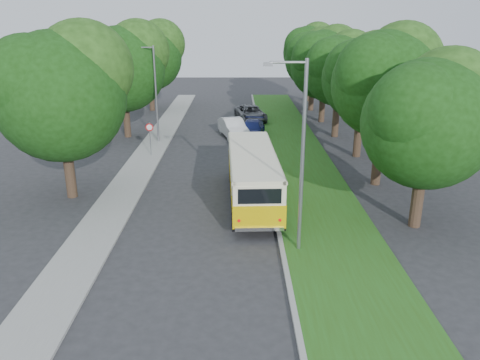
{
  "coord_description": "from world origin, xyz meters",
  "views": [
    {
      "loc": [
        1.7,
        -20.38,
        9.39
      ],
      "look_at": [
        1.83,
        2.44,
        1.5
      ],
      "focal_mm": 35.0,
      "sensor_mm": 36.0,
      "label": 1
    }
  ],
  "objects_px": {
    "car_silver": "(246,143)",
    "car_white": "(233,128)",
    "lamppost_far": "(154,91)",
    "car_blue": "(252,129)",
    "car_grey": "(251,113)",
    "lamppost_near": "(300,152)",
    "vintage_bus": "(253,177)"
  },
  "relations": [
    {
      "from": "car_silver",
      "to": "car_grey",
      "type": "relative_size",
      "value": 0.74
    },
    {
      "from": "car_blue",
      "to": "car_silver",
      "type": "bearing_deg",
      "value": -89.29
    },
    {
      "from": "lamppost_near",
      "to": "vintage_bus",
      "type": "relative_size",
      "value": 0.84
    },
    {
      "from": "vintage_bus",
      "to": "car_blue",
      "type": "distance_m",
      "value": 14.65
    },
    {
      "from": "car_white",
      "to": "car_blue",
      "type": "bearing_deg",
      "value": -21.75
    },
    {
      "from": "lamppost_near",
      "to": "car_silver",
      "type": "xyz_separation_m",
      "value": [
        -1.85,
        15.82,
        -3.7
      ]
    },
    {
      "from": "car_white",
      "to": "car_silver",
      "type": "bearing_deg",
      "value": -93.59
    },
    {
      "from": "lamppost_near",
      "to": "lamppost_far",
      "type": "distance_m",
      "value": 20.53
    },
    {
      "from": "lamppost_near",
      "to": "car_white",
      "type": "distance_m",
      "value": 20.95
    },
    {
      "from": "lamppost_near",
      "to": "car_white",
      "type": "xyz_separation_m",
      "value": [
        -2.85,
        20.44,
        -3.6
      ]
    },
    {
      "from": "vintage_bus",
      "to": "car_silver",
      "type": "xyz_separation_m",
      "value": [
        -0.15,
        10.17,
        -0.75
      ]
    },
    {
      "from": "car_silver",
      "to": "lamppost_far",
      "type": "bearing_deg",
      "value": 166.35
    },
    {
      "from": "lamppost_far",
      "to": "car_white",
      "type": "bearing_deg",
      "value": 17.77
    },
    {
      "from": "lamppost_near",
      "to": "car_blue",
      "type": "distance_m",
      "value": 20.65
    },
    {
      "from": "lamppost_near",
      "to": "car_white",
      "type": "height_order",
      "value": "lamppost_near"
    },
    {
      "from": "lamppost_near",
      "to": "car_silver",
      "type": "bearing_deg",
      "value": 96.68
    },
    {
      "from": "vintage_bus",
      "to": "car_silver",
      "type": "bearing_deg",
      "value": 88.89
    },
    {
      "from": "car_blue",
      "to": "lamppost_far",
      "type": "bearing_deg",
      "value": -158.94
    },
    {
      "from": "lamppost_far",
      "to": "car_silver",
      "type": "relative_size",
      "value": 1.91
    },
    {
      "from": "lamppost_near",
      "to": "car_white",
      "type": "relative_size",
      "value": 1.72
    },
    {
      "from": "car_silver",
      "to": "car_grey",
      "type": "xyz_separation_m",
      "value": [
        0.65,
        10.97,
        0.07
      ]
    },
    {
      "from": "car_silver",
      "to": "car_grey",
      "type": "distance_m",
      "value": 10.99
    },
    {
      "from": "lamppost_near",
      "to": "car_blue",
      "type": "bearing_deg",
      "value": 93.64
    },
    {
      "from": "lamppost_far",
      "to": "car_white",
      "type": "distance_m",
      "value": 7.19
    },
    {
      "from": "car_white",
      "to": "car_grey",
      "type": "xyz_separation_m",
      "value": [
        1.64,
        6.34,
        -0.02
      ]
    },
    {
      "from": "car_white",
      "to": "lamppost_near",
      "type": "bearing_deg",
      "value": -97.82
    },
    {
      "from": "lamppost_far",
      "to": "car_blue",
      "type": "relative_size",
      "value": 1.6
    },
    {
      "from": "lamppost_near",
      "to": "car_blue",
      "type": "height_order",
      "value": "lamppost_near"
    },
    {
      "from": "car_white",
      "to": "lamppost_far",
      "type": "bearing_deg",
      "value": -177.98
    },
    {
      "from": "car_silver",
      "to": "car_white",
      "type": "relative_size",
      "value": 0.84
    },
    {
      "from": "vintage_bus",
      "to": "car_white",
      "type": "xyz_separation_m",
      "value": [
        -1.15,
        14.79,
        -0.66
      ]
    },
    {
      "from": "car_white",
      "to": "car_blue",
      "type": "distance_m",
      "value": 1.57
    }
  ]
}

